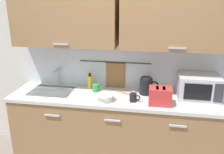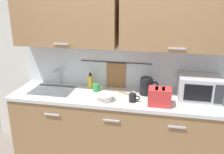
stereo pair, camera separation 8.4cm
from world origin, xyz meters
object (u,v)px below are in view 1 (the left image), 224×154
electric_kettle (146,86)px  mixing_bowl (105,97)px  dish_soap_bottle (90,82)px  mug_by_kettle (133,97)px  microwave (199,87)px  wooden_spoon (126,93)px  toaster (160,96)px  mug_near_sink (96,88)px

electric_kettle → mixing_bowl: electric_kettle is taller
dish_soap_bottle → mug_by_kettle: 0.67m
microwave → wooden_spoon: size_ratio=1.84×
dish_soap_bottle → mug_by_kettle: dish_soap_bottle is taller
electric_kettle → toaster: electric_kettle is taller
electric_kettle → wooden_spoon: (-0.24, -0.05, -0.10)m
electric_kettle → microwave: bearing=-1.7°
microwave → mixing_bowl: size_ratio=2.15×
mug_near_sink → mug_by_kettle: bearing=-24.9°
toaster → microwave: bearing=31.1°
microwave → mug_near_sink: bearing=-179.3°
toaster → wooden_spoon: 0.47m
mug_near_sink → wooden_spoon: bearing=-2.5°
microwave → mixing_bowl: (-1.04, -0.26, -0.09)m
mixing_bowl → toaster: toaster is taller
mixing_bowl → toaster: (0.60, 0.00, 0.05)m
microwave → mug_near_sink: 1.20m
electric_kettle → mug_near_sink: 0.61m
electric_kettle → mug_near_sink: electric_kettle is taller
mixing_bowl → mug_by_kettle: bearing=5.1°
electric_kettle → wooden_spoon: bearing=-168.8°
mixing_bowl → toaster: bearing=0.3°
mug_by_kettle → wooden_spoon: mug_by_kettle is taller
microwave → toaster: size_ratio=1.80×
mug_by_kettle → wooden_spoon: bearing=117.7°
mug_near_sink → wooden_spoon: 0.37m
microwave → toaster: 0.51m
microwave → electric_kettle: 0.59m
dish_soap_bottle → electric_kettle: bearing=-5.8°
electric_kettle → mug_near_sink: (-0.61, -0.03, -0.05)m
dish_soap_bottle → toaster: (0.87, -0.35, 0.01)m
mixing_bowl → wooden_spoon: (0.21, 0.23, -0.04)m
dish_soap_bottle → mixing_bowl: bearing=-53.1°
wooden_spoon → dish_soap_bottle: bearing=165.8°
microwave → mug_near_sink: microwave is taller
electric_kettle → dish_soap_bottle: (-0.71, 0.07, -0.01)m
microwave → electric_kettle: microwave is taller
dish_soap_bottle → mug_near_sink: size_ratio=1.63×
microwave → electric_kettle: bearing=178.3°
mug_near_sink → dish_soap_bottle: bearing=135.2°
electric_kettle → mug_by_kettle: (-0.13, -0.25, -0.05)m
electric_kettle → toaster: (0.16, -0.28, -0.01)m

